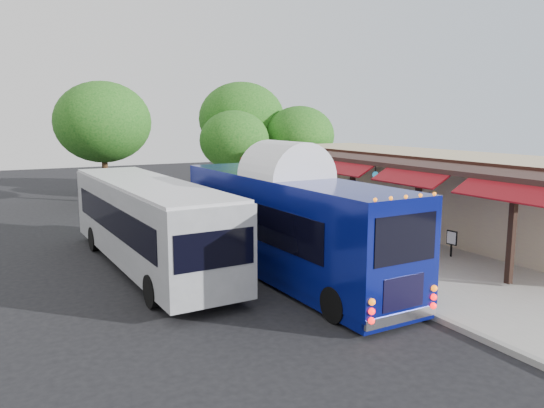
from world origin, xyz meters
TOP-DOWN VIEW (x-y plane):
  - ground at (0.00, 0.00)m, footprint 90.00×90.00m
  - sidewalk at (5.00, 4.00)m, footprint 10.00×40.00m
  - curb at (0.05, 4.00)m, footprint 0.20×40.00m
  - station_shelter at (8.38, 4.00)m, footprint 8.15×20.00m
  - coach_bus at (-1.45, 0.57)m, footprint 2.70×11.24m
  - city_bus at (-5.25, 3.64)m, footprint 2.95×11.49m
  - ped_a at (0.60, 4.35)m, footprint 0.68×0.45m
  - ped_b at (3.14, 6.86)m, footprint 0.78×0.62m
  - ped_c at (0.60, 5.85)m, footprint 1.06×1.03m
  - ped_d at (3.09, 11.29)m, footprint 1.15×0.88m
  - sign_board at (4.85, -0.69)m, footprint 0.09×0.45m
  - tree_left at (3.91, 16.78)m, footprint 4.45×4.45m
  - tree_mid at (5.88, 19.92)m, footprint 6.02×6.02m
  - tree_right at (8.63, 16.58)m, footprint 4.70×4.70m
  - tree_far at (-3.73, 19.26)m, footprint 5.80×5.80m

SIDE VIEW (x-z plane):
  - ground at x=0.00m, z-range 0.00..0.00m
  - sidewalk at x=5.00m, z-range 0.00..0.15m
  - curb at x=0.05m, z-range -0.01..0.15m
  - sign_board at x=4.85m, z-range 0.32..1.30m
  - ped_d at x=3.09m, z-range 0.15..1.73m
  - ped_b at x=3.14m, z-range 0.15..1.74m
  - ped_c at x=0.60m, z-range 0.15..1.93m
  - ped_a at x=0.60m, z-range 0.15..2.00m
  - city_bus at x=-5.25m, z-range 0.16..3.22m
  - station_shelter at x=8.38m, z-range 0.05..3.65m
  - coach_bus at x=-1.45m, z-range 0.13..3.70m
  - tree_left at x=3.91m, z-range 0.95..6.64m
  - tree_right at x=8.63m, z-range 1.00..7.02m
  - tree_far at x=-3.73m, z-range 1.24..8.67m
  - tree_mid at x=5.88m, z-range 1.29..8.99m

